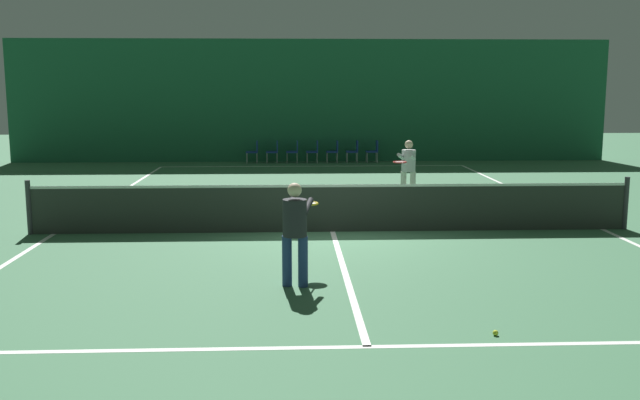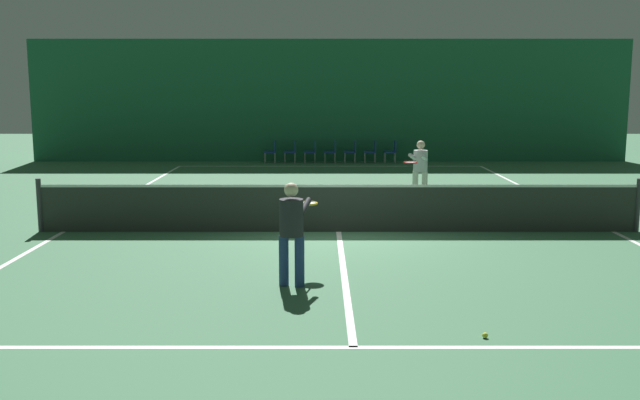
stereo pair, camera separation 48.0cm
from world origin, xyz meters
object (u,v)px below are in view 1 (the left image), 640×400
at_px(courtside_chair_3, 314,150).
at_px(courtside_chair_6, 374,150).
at_px(tennis_net, 333,206).
at_px(courtside_chair_1, 274,150).
at_px(courtside_chair_0, 254,150).
at_px(courtside_chair_2, 294,150).
at_px(player_near, 296,226).
at_px(tennis_ball, 496,333).
at_px(courtside_chair_4, 334,150).
at_px(courtside_chair_5, 354,150).
at_px(player_far, 408,166).

bearing_deg(courtside_chair_3, courtside_chair_6, 90.00).
xyz_separation_m(tennis_net, courtside_chair_1, (-1.44, 13.12, -0.03)).
relative_size(courtside_chair_0, courtside_chair_2, 1.00).
xyz_separation_m(player_near, tennis_ball, (2.30, -2.23, -0.85)).
bearing_deg(tennis_net, courtside_chair_4, 86.31).
bearing_deg(courtside_chair_6, courtside_chair_1, -90.00).
xyz_separation_m(courtside_chair_3, courtside_chair_6, (2.29, 0.00, 0.00)).
xyz_separation_m(tennis_net, courtside_chair_4, (0.85, 13.12, -0.03)).
xyz_separation_m(tennis_net, courtside_chair_5, (1.61, 13.12, -0.03)).
distance_m(courtside_chair_3, tennis_ball, 19.28).
height_order(player_near, courtside_chair_5, player_near).
relative_size(courtside_chair_0, courtside_chair_5, 1.00).
distance_m(courtside_chair_0, tennis_ball, 19.59).
relative_size(player_far, tennis_ball, 23.30).
bearing_deg(courtside_chair_0, courtside_chair_3, 90.00).
xyz_separation_m(courtside_chair_1, courtside_chair_5, (3.05, 0.00, 0.00)).
distance_m(tennis_net, courtside_chair_6, 13.33).
distance_m(courtside_chair_4, courtside_chair_5, 0.76).
distance_m(player_far, courtside_chair_0, 10.31).
distance_m(courtside_chair_3, courtside_chair_4, 0.76).
distance_m(courtside_chair_1, courtside_chair_3, 1.52).
bearing_deg(courtside_chair_6, tennis_ball, -2.50).
bearing_deg(tennis_ball, tennis_net, 104.10).
bearing_deg(tennis_ball, player_far, 86.54).
bearing_deg(tennis_net, courtside_chair_0, 99.52).
bearing_deg(player_near, courtside_chair_1, 15.29).
bearing_deg(courtside_chair_5, courtside_chair_1, -90.00).
height_order(player_near, courtside_chair_3, player_near).
relative_size(tennis_net, courtside_chair_1, 14.29).
bearing_deg(courtside_chair_1, courtside_chair_6, 90.00).
bearing_deg(courtside_chair_5, player_far, 3.19).
bearing_deg(player_far, courtside_chair_5, -154.53).
distance_m(player_far, courtside_chair_5, 9.37).
xyz_separation_m(player_near, courtside_chair_4, (1.62, 16.99, -0.40)).
xyz_separation_m(courtside_chair_0, courtside_chair_4, (3.05, 0.00, 0.00)).
distance_m(courtside_chair_6, tennis_ball, 19.25).
distance_m(tennis_net, player_near, 3.96).
height_order(courtside_chair_1, tennis_ball, courtside_chair_1).
xyz_separation_m(player_far, courtside_chair_0, (-4.33, 9.35, -0.41)).
bearing_deg(player_near, courtside_chair_0, 17.85).
relative_size(courtside_chair_4, tennis_ball, 12.73).
bearing_deg(courtside_chair_1, tennis_net, 6.26).
bearing_deg(courtside_chair_5, tennis_ball, -0.23).
height_order(courtside_chair_0, courtside_chair_4, same).
height_order(courtside_chair_0, courtside_chair_6, same).
xyz_separation_m(courtside_chair_5, tennis_ball, (-0.08, -19.22, -0.45)).
distance_m(courtside_chair_5, tennis_ball, 19.23).
xyz_separation_m(player_near, courtside_chair_2, (0.09, 16.99, -0.40)).
height_order(tennis_net, courtside_chair_1, tennis_net).
height_order(courtside_chair_3, courtside_chair_5, same).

